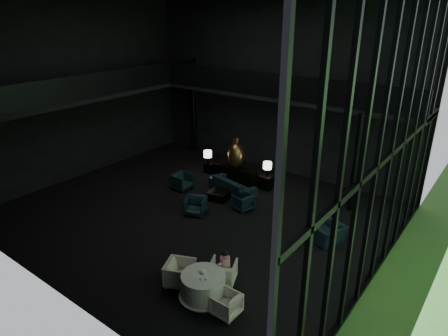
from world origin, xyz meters
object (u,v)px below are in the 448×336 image
Objects in this scene: lounge_armchair_east at (243,202)px; window_armchair at (328,231)px; side_table_right at (266,182)px; dining_chair_west at (180,272)px; bronze_urn at (236,155)px; table_lamp_right at (267,166)px; dining_chair_north at (223,271)px; dining_chair_east at (226,305)px; child at (225,260)px; lounge_armchair_west at (182,181)px; sofa at (233,182)px; side_table_left at (211,167)px; table_lamp_left at (208,155)px; dining_table at (203,288)px; coffee_table at (219,195)px; console at (235,174)px.

lounge_armchair_east is 3.76m from window_armchair.
side_table_right is at bearing -159.09° from lounge_armchair_east.
window_armchair is 5.37m from dining_chair_west.
bronze_urn is at bearing 0.21° from dining_chair_west.
dining_chair_north is at bearing -69.32° from table_lamp_right.
side_table_right is 4.77m from window_armchair.
child is at bearing -140.98° from dining_chair_east.
lounge_armchair_west is at bearing -128.32° from dining_chair_east.
sofa is at bearing -128.71° from table_lamp_right.
side_table_left is 0.71× the size of dining_chair_north.
table_lamp_left is 9.08m from dining_table.
dining_chair_east is (0.89, -1.03, -0.07)m from dining_chair_north.
dining_chair_west reaches higher than coffee_table.
dining_chair_north is (5.64, -6.21, -0.63)m from table_lamp_left.
lounge_armchair_west is at bearing -122.34° from console.
dining_chair_west is at bearing -94.84° from dining_chair_east.
dining_chair_east is (3.33, -7.50, -0.77)m from table_lamp_right.
bronze_urn is at bearing 119.24° from dining_table.
window_armchair is at bearing -51.25° from dining_chair_west.
side_table_right is 0.44× the size of dining_table.
side_table_right is 1.59m from sofa.
window_armchair is 1.33× the size of dining_chair_north.
dining_chair_east is at bearing -8.84° from dining_table.
table_lamp_left reaches higher than side_table_right.
bronze_urn is 1.48m from sofa.
side_table_right reaches higher than dining_chair_east.
window_armchair is 4.21m from dining_chair_north.
side_table_right is at bearing -117.68° from sofa.
bronze_urn reaches higher than dining_table.
lounge_armchair_east is 5.49m from dining_table.
console is 3.36× the size of table_lamp_right.
dining_chair_north is (2.44, -6.46, 0.07)m from side_table_right.
table_lamp_left is 1.08× the size of dining_chair_east.
window_armchair reaches higher than side_table_left.
console is 0.87× the size of sofa.
lounge_armchair_east is (0.28, -2.31, -0.76)m from table_lamp_right.
dining_chair_west is (3.10, -7.14, 0.09)m from console.
lounge_armchair_east is at bearing -61.70° from child.
window_armchair reaches higher than dining_chair_north.
console is 2.89× the size of dining_chair_north.
dining_chair_west is at bearing 177.52° from dining_table.
bronze_urn reaches higher than child.
child is at bearing -72.49° from dining_chair_west.
bronze_urn is 7.53m from child.
dining_chair_west reaches higher than dining_chair_east.
sofa is 6.26m from dining_chair_north.
window_armchair is (7.01, -0.21, 0.02)m from lounge_armchair_west.
dining_chair_west is at bearing 27.80° from lounge_armchair_east.
side_table_right is 0.75× the size of coffee_table.
sofa reaches higher than dining_chair_north.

